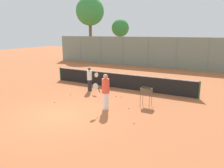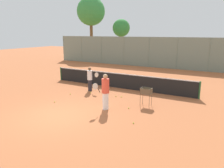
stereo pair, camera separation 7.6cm
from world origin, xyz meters
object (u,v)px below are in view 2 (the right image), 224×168
at_px(player_white_outfit, 90,79).
at_px(ball_cart, 146,92).
at_px(player_red_cap, 105,91).
at_px(tennis_net, 119,80).
at_px(parked_car, 142,57).

distance_m(player_white_outfit, ball_cart, 4.53).
bearing_deg(player_red_cap, tennis_net, -129.05).
distance_m(tennis_net, player_white_outfit, 2.11).
height_order(player_white_outfit, player_red_cap, player_red_cap).
bearing_deg(tennis_net, parked_car, 105.09).
height_order(tennis_net, player_red_cap, player_red_cap).
bearing_deg(parked_car, player_red_cap, -73.93).
relative_size(tennis_net, ball_cart, 11.09).
bearing_deg(player_white_outfit, ball_cart, -18.43).
bearing_deg(ball_cart, player_white_outfit, 166.27).
xyz_separation_m(player_red_cap, ball_cart, (1.60, 1.54, -0.20)).
distance_m(player_red_cap, parked_car, 18.66).
distance_m(tennis_net, ball_cart, 4.10).
bearing_deg(player_white_outfit, parked_car, 94.11).
xyz_separation_m(tennis_net, parked_car, (-3.69, 13.68, 0.10)).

